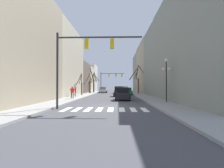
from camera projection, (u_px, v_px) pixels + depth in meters
ground_plane at (106, 107)px, 15.47m from camera, size 240.00×240.00×0.00m
sidewalk_left at (44, 106)px, 15.64m from camera, size 2.80×90.00×0.15m
sidewalk_right at (170, 107)px, 15.30m from camera, size 2.80×90.00×0.15m
building_row_left at (66, 69)px, 37.46m from camera, size 6.00×60.60×12.71m
building_row_right at (158, 65)px, 38.81m from camera, size 6.00×58.71×13.33m
crosswalk_stripes at (105, 109)px, 14.02m from camera, size 6.75×2.60×0.01m
traffic_signal_near at (82, 53)px, 14.39m from camera, size 7.08×0.28×6.31m
traffic_signal_far at (110, 77)px, 52.62m from camera, size 7.11×0.28×6.05m
street_lamp_right_corner at (166, 71)px, 18.82m from camera, size 0.95×0.36×4.72m
car_parked_right_near at (122, 94)px, 23.56m from camera, size 1.97×4.27×1.70m
car_parked_left_near at (119, 92)px, 32.02m from camera, size 2.18×4.12×1.78m
car_parked_left_far at (127, 91)px, 37.01m from camera, size 2.19×4.43×1.58m
car_parked_right_far at (118, 90)px, 43.41m from camera, size 2.04×4.62×1.82m
car_driving_toward_lane at (103, 90)px, 49.44m from camera, size 2.13×4.83×1.67m
car_at_intersection at (124, 90)px, 50.24m from camera, size 2.20×4.37×1.77m
pedestrian_waiting_at_curb at (72, 91)px, 24.43m from camera, size 0.72×0.31×1.67m
pedestrian_on_right_sidewalk at (72, 91)px, 28.56m from camera, size 0.62×0.39×1.55m
pedestrian_on_left_sidewalk at (75, 91)px, 28.76m from camera, size 0.26×0.67×1.56m
street_tree_left_far at (94, 82)px, 50.19m from camera, size 2.73×3.06×5.86m
street_tree_right_near at (81, 85)px, 34.16m from camera, size 1.34×1.39×4.26m
street_tree_left_near at (90, 83)px, 43.74m from camera, size 2.08×2.35×6.15m
street_tree_right_mid at (138, 79)px, 41.24m from camera, size 4.15×3.23×6.80m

